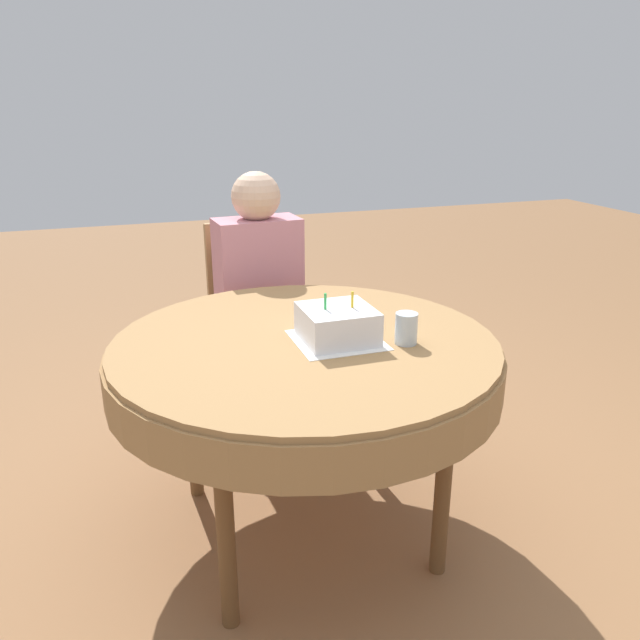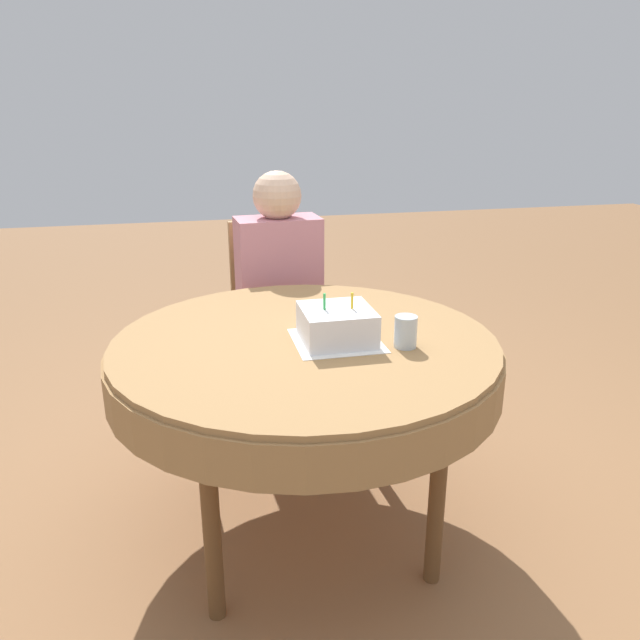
% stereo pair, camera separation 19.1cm
% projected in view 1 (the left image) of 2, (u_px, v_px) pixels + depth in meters
% --- Properties ---
extents(ground_plane, '(12.00, 12.00, 0.00)m').
position_uv_depth(ground_plane, '(306.00, 528.00, 2.17)').
color(ground_plane, '#8C603D').
extents(dining_table, '(1.22, 1.22, 0.70)m').
position_uv_depth(dining_table, '(305.00, 363.00, 1.96)').
color(dining_table, '#9E7547').
rests_on(dining_table, ground_plane).
extents(chair, '(0.44, 0.44, 0.89)m').
position_uv_depth(chair, '(255.00, 317.00, 2.84)').
color(chair, '#A37A4C').
rests_on(chair, ground_plane).
extents(person, '(0.37, 0.30, 1.13)m').
position_uv_depth(person, '(260.00, 279.00, 2.69)').
color(person, '#DBB293').
rests_on(person, ground_plane).
extents(napkin, '(0.26, 0.26, 0.00)m').
position_uv_depth(napkin, '(337.00, 340.00, 1.92)').
color(napkin, white).
rests_on(napkin, dining_table).
extents(birthday_cake, '(0.21, 0.21, 0.15)m').
position_uv_depth(birthday_cake, '(337.00, 324.00, 1.91)').
color(birthday_cake, white).
rests_on(birthday_cake, dining_table).
extents(drinking_glass, '(0.07, 0.07, 0.10)m').
position_uv_depth(drinking_glass, '(406.00, 328.00, 1.88)').
color(drinking_glass, silver).
rests_on(drinking_glass, dining_table).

